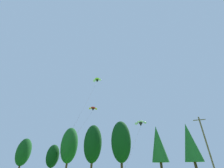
# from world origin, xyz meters

# --- Properties ---
(treeline_tree_a) EXTENTS (5.00, 5.00, 11.86)m
(treeline_tree_a) POSITION_xyz_m (-41.57, 54.63, 7.18)
(treeline_tree_a) COLOR #472D19
(treeline_tree_a) RESTS_ON ground_plane
(treeline_tree_b) EXTENTS (4.34, 4.34, 9.41)m
(treeline_tree_b) POSITION_xyz_m (-29.82, 56.48, 5.70)
(treeline_tree_b) COLOR #472D19
(treeline_tree_b) RESTS_ON ground_plane
(treeline_tree_c) EXTENTS (5.92, 5.92, 15.24)m
(treeline_tree_c) POSITION_xyz_m (-24.19, 57.32, 9.23)
(treeline_tree_c) COLOR #472D19
(treeline_tree_c) RESTS_ON ground_plane
(treeline_tree_d) EXTENTS (5.85, 5.85, 15.02)m
(treeline_tree_d) POSITION_xyz_m (-14.10, 55.52, 9.09)
(treeline_tree_d) COLOR #472D19
(treeline_tree_d) RESTS_ON ground_plane
(treeline_tree_e) EXTENTS (5.74, 5.74, 14.59)m
(treeline_tree_e) POSITION_xyz_m (-3.62, 52.41, 8.84)
(treeline_tree_e) COLOR #472D19
(treeline_tree_e) RESTS_ON ground_plane
(treeline_tree_f) EXTENTS (4.36, 4.36, 12.54)m
(treeline_tree_f) POSITION_xyz_m (6.65, 53.31, 7.85)
(treeline_tree_f) COLOR #472D19
(treeline_tree_f) RESTS_ON ground_plane
(treeline_tree_g) EXTENTS (4.38, 4.38, 12.61)m
(treeline_tree_g) POSITION_xyz_m (14.62, 53.08, 7.90)
(treeline_tree_g) COLOR #472D19
(treeline_tree_g) RESTS_ON ground_plane
(utility_pole) EXTENTS (2.20, 0.26, 10.95)m
(utility_pole) POSITION_xyz_m (15.61, 41.70, 5.74)
(utility_pole) COLOR brown
(utility_pole) RESTS_ON ground_plane
(parafoil_kite_high_lime_white) EXTENTS (5.51, 19.41, 23.84)m
(parafoil_kite_high_lime_white) POSITION_xyz_m (-7.83, 42.32, 24.70)
(parafoil_kite_high_lime_white) COLOR #93D633
(parafoil_kite_mid_white) EXTENTS (3.16, 16.40, 10.63)m
(parafoil_kite_mid_white) POSITION_xyz_m (3.46, 44.79, 11.56)
(parafoil_kite_mid_white) COLOR white
(parafoil_kite_far_red_yellow) EXTENTS (5.05, 17.98, 13.95)m
(parafoil_kite_far_red_yellow) POSITION_xyz_m (-7.70, 40.61, 15.06)
(parafoil_kite_far_red_yellow) COLOR red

